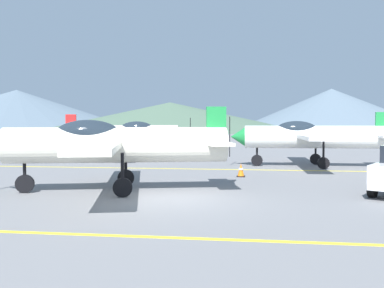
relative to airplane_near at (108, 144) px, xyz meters
The scene contains 10 objects.
ground_plane 3.00m from the airplane_near, 24.36° to the right, with size 400.00×400.00×0.00m, color slate.
apron_line_near 6.20m from the airplane_near, 67.46° to the right, with size 80.00×0.16×0.01m, color yellow.
apron_line_far 7.96m from the airplane_near, 72.90° to the left, with size 80.00×0.16×0.01m, color yellow.
airplane_near is the anchor object (origin of this frame).
airplane_mid 12.35m from the airplane_near, 49.93° to the left, with size 8.39×9.68×2.91m.
airplane_far 13.99m from the airplane_near, 103.66° to the left, with size 8.49×9.74×2.91m.
traffic_cone_front 6.54m from the airplane_near, 46.30° to the left, with size 0.36×0.36×0.59m.
hill_left 144.79m from the airplane_near, 120.95° to the left, with size 83.33×83.33×13.69m, color slate.
hill_centerleft 111.74m from the airplane_near, 99.43° to the left, with size 76.99×76.99×8.41m, color #4C6651.
hill_centerright 126.86m from the airplane_near, 76.29° to the left, with size 60.45×60.45×12.94m, color slate.
Camera 1 is at (2.46, -12.96, 2.34)m, focal length 39.99 mm.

